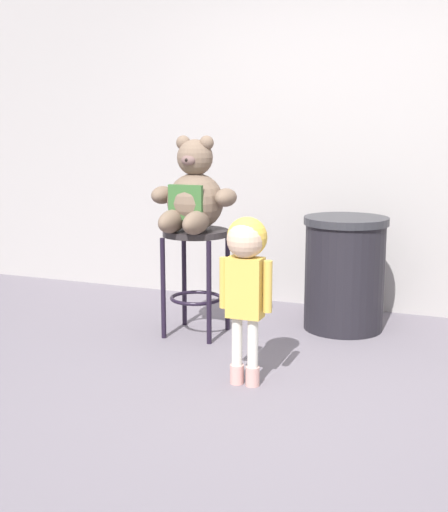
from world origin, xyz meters
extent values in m
plane|color=slate|center=(0.00, 0.00, 0.00)|extent=(24.00, 24.00, 0.00)
cube|color=#A9A3A0|center=(0.00, 2.05, 1.97)|extent=(6.49, 0.30, 3.94)
cylinder|color=#2A2526|center=(-0.73, 0.89, 0.68)|extent=(0.43, 0.43, 0.04)
cylinder|color=black|center=(-0.89, 0.73, 0.33)|extent=(0.03, 0.03, 0.66)
cylinder|color=black|center=(-0.57, 0.73, 0.33)|extent=(0.03, 0.03, 0.66)
cylinder|color=black|center=(-0.89, 1.05, 0.33)|extent=(0.03, 0.03, 0.66)
cylinder|color=black|center=(-0.57, 1.05, 0.33)|extent=(0.03, 0.03, 0.66)
torus|color=black|center=(-0.73, 0.89, 0.25)|extent=(0.35, 0.35, 0.02)
sphere|color=#735D4C|center=(-0.73, 0.89, 0.88)|extent=(0.37, 0.37, 0.37)
cube|color=#36642F|center=(-0.73, 0.74, 0.89)|extent=(0.23, 0.03, 0.22)
sphere|color=#735D4C|center=(-0.73, 0.89, 1.17)|extent=(0.23, 0.23, 0.23)
ellipsoid|color=brown|center=(-0.73, 0.79, 1.15)|extent=(0.10, 0.07, 0.07)
sphere|color=black|center=(-0.73, 0.76, 1.15)|extent=(0.03, 0.03, 0.03)
sphere|color=#735D4C|center=(-0.81, 0.89, 1.26)|extent=(0.09, 0.09, 0.09)
sphere|color=#735D4C|center=(-0.65, 0.89, 1.26)|extent=(0.09, 0.09, 0.09)
ellipsoid|color=#735D4C|center=(-0.95, 0.86, 0.92)|extent=(0.13, 0.20, 0.12)
ellipsoid|color=#735D4C|center=(-0.51, 0.86, 0.92)|extent=(0.13, 0.20, 0.12)
ellipsoid|color=#735D4C|center=(-0.81, 0.71, 0.78)|extent=(0.12, 0.31, 0.15)
ellipsoid|color=#735D4C|center=(-0.65, 0.71, 0.78)|extent=(0.12, 0.31, 0.15)
cylinder|color=#D39D94|center=(-0.17, 0.16, 0.05)|extent=(0.07, 0.07, 0.10)
cylinder|color=silver|center=(-0.17, 0.16, 0.24)|extent=(0.06, 0.06, 0.27)
cylinder|color=#D39D94|center=(-0.08, 0.16, 0.05)|extent=(0.07, 0.07, 0.10)
cylinder|color=silver|center=(-0.08, 0.16, 0.24)|extent=(0.06, 0.06, 0.27)
cube|color=gold|center=(-0.12, 0.16, 0.53)|extent=(0.19, 0.11, 0.32)
cylinder|color=gold|center=(-0.24, 0.16, 0.55)|extent=(0.05, 0.05, 0.27)
cylinder|color=gold|center=(0.00, 0.16, 0.55)|extent=(0.05, 0.05, 0.27)
sphere|color=#D8B293|center=(-0.12, 0.16, 0.79)|extent=(0.20, 0.20, 0.20)
sphere|color=gold|center=(-0.12, 0.18, 0.80)|extent=(0.21, 0.21, 0.21)
cylinder|color=black|center=(0.15, 1.37, 0.36)|extent=(0.53, 0.53, 0.72)
cylinder|color=#2D2D33|center=(0.15, 1.37, 0.74)|extent=(0.56, 0.56, 0.05)
camera|label=1|loc=(1.03, -3.05, 1.36)|focal=47.18mm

